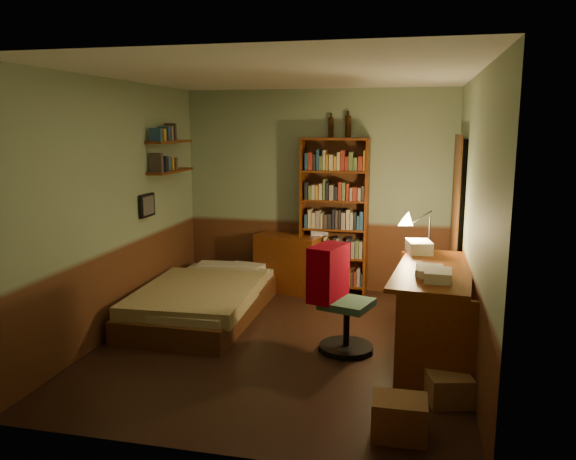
% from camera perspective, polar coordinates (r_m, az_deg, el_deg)
% --- Properties ---
extents(floor, '(3.50, 4.00, 0.02)m').
position_cam_1_polar(floor, '(5.74, -0.56, -11.41)').
color(floor, black).
rests_on(floor, ground).
extents(ceiling, '(3.50, 4.00, 0.02)m').
position_cam_1_polar(ceiling, '(5.35, -0.62, 15.62)').
color(ceiling, silver).
rests_on(ceiling, wall_back).
extents(wall_back, '(3.50, 0.02, 2.60)m').
position_cam_1_polar(wall_back, '(7.35, 3.05, 3.98)').
color(wall_back, gray).
rests_on(wall_back, ground).
extents(wall_left, '(0.02, 4.00, 2.60)m').
position_cam_1_polar(wall_left, '(6.04, -17.06, 2.12)').
color(wall_left, gray).
rests_on(wall_left, ground).
extents(wall_right, '(0.02, 4.00, 2.60)m').
position_cam_1_polar(wall_right, '(5.28, 18.35, 0.88)').
color(wall_right, gray).
rests_on(wall_right, ground).
extents(wall_front, '(3.50, 0.02, 2.60)m').
position_cam_1_polar(wall_front, '(3.51, -8.22, -3.36)').
color(wall_front, gray).
rests_on(wall_front, ground).
extents(doorway, '(0.06, 0.90, 2.00)m').
position_cam_1_polar(doorway, '(6.60, 16.82, 0.17)').
color(doorway, black).
rests_on(doorway, ground).
extents(door_trim, '(0.02, 0.98, 2.08)m').
position_cam_1_polar(door_trim, '(6.60, 16.52, 0.18)').
color(door_trim, '#452612').
rests_on(door_trim, ground).
extents(bed, '(1.18, 2.19, 0.65)m').
position_cam_1_polar(bed, '(6.50, -8.49, -5.77)').
color(bed, olive).
rests_on(bed, ground).
extents(dresser, '(0.91, 0.61, 0.75)m').
position_cam_1_polar(dresser, '(7.34, 0.10, -3.38)').
color(dresser, '#5A270D').
rests_on(dresser, ground).
extents(mini_stereo, '(0.27, 0.24, 0.12)m').
position_cam_1_polar(mini_stereo, '(7.30, 3.06, 0.01)').
color(mini_stereo, '#B2B2B7').
rests_on(mini_stereo, dresser).
extents(bookshelf, '(0.86, 0.30, 1.99)m').
position_cam_1_polar(bookshelf, '(7.19, 4.70, 1.37)').
color(bookshelf, '#5A270D').
rests_on(bookshelf, ground).
extents(bottle_left, '(0.08, 0.08, 0.25)m').
position_cam_1_polar(bottle_left, '(7.22, 4.38, 10.34)').
color(bottle_left, black).
rests_on(bottle_left, bookshelf).
extents(bottle_right, '(0.09, 0.09, 0.27)m').
position_cam_1_polar(bottle_right, '(7.19, 6.11, 10.40)').
color(bottle_right, black).
rests_on(bottle_right, bookshelf).
extents(desk, '(0.83, 1.66, 0.86)m').
position_cam_1_polar(desk, '(5.41, 14.46, -8.19)').
color(desk, '#5A270D').
rests_on(desk, ground).
extents(paper_stack, '(0.28, 0.35, 0.12)m').
position_cam_1_polar(paper_stack, '(5.88, 13.17, -1.68)').
color(paper_stack, silver).
rests_on(paper_stack, desk).
extents(desk_lamp, '(0.17, 0.17, 0.53)m').
position_cam_1_polar(desk_lamp, '(6.02, 14.21, 0.50)').
color(desk_lamp, black).
rests_on(desk_lamp, desk).
extents(office_chair, '(0.69, 0.65, 1.14)m').
position_cam_1_polar(office_chair, '(5.38, 6.02, -6.48)').
color(office_chair, '#315641').
rests_on(office_chair, ground).
extents(red_jacket, '(0.41, 0.52, 0.54)m').
position_cam_1_polar(red_jacket, '(5.44, 6.59, 2.73)').
color(red_jacket, maroon).
rests_on(red_jacket, office_chair).
extents(wall_shelf_lower, '(0.20, 0.90, 0.03)m').
position_cam_1_polar(wall_shelf_lower, '(6.93, -11.81, 5.87)').
color(wall_shelf_lower, '#5A270D').
rests_on(wall_shelf_lower, wall_left).
extents(wall_shelf_upper, '(0.20, 0.90, 0.03)m').
position_cam_1_polar(wall_shelf_upper, '(6.91, -11.92, 8.77)').
color(wall_shelf_upper, '#5A270D').
rests_on(wall_shelf_upper, wall_left).
extents(framed_picture, '(0.04, 0.32, 0.26)m').
position_cam_1_polar(framed_picture, '(6.55, -14.14, 2.44)').
color(framed_picture, black).
rests_on(framed_picture, wall_left).
extents(cardboard_box_a, '(0.38, 0.31, 0.28)m').
position_cam_1_polar(cardboard_box_a, '(4.18, 11.24, -18.19)').
color(cardboard_box_a, brown).
rests_on(cardboard_box_a, ground).
extents(cardboard_box_b, '(0.38, 0.34, 0.23)m').
position_cam_1_polar(cardboard_box_b, '(4.72, 16.07, -15.27)').
color(cardboard_box_b, brown).
rests_on(cardboard_box_b, ground).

